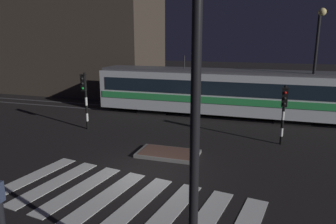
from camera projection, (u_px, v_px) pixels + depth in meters
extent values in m
plane|color=black|center=(147.00, 172.00, 13.25)|extent=(120.00, 120.00, 0.00)
cube|color=#59595E|center=(198.00, 117.00, 22.27)|extent=(80.00, 0.12, 0.03)
cube|color=#59595E|center=(202.00, 112.00, 23.60)|extent=(80.00, 0.12, 0.03)
cube|color=silver|center=(33.00, 177.00, 12.75)|extent=(1.30, 4.21, 0.02)
cube|color=silver|center=(55.00, 183.00, 12.24)|extent=(1.30, 4.21, 0.02)
cube|color=silver|center=(80.00, 189.00, 11.72)|extent=(1.30, 4.21, 0.02)
cube|color=silver|center=(107.00, 196.00, 11.21)|extent=(1.30, 4.21, 0.02)
cube|color=silver|center=(136.00, 204.00, 10.70)|extent=(1.30, 4.21, 0.02)
cube|color=silver|center=(168.00, 213.00, 10.18)|extent=(1.30, 4.21, 0.02)
cube|color=silver|center=(204.00, 222.00, 9.67)|extent=(1.30, 4.21, 0.02)
cube|color=slate|center=(168.00, 154.00, 15.09)|extent=(2.85, 1.63, 0.16)
cube|color=brown|center=(168.00, 152.00, 15.07)|extent=(2.56, 1.46, 0.02)
cylinder|color=black|center=(281.00, 140.00, 16.60)|extent=(0.14, 0.14, 0.44)
cylinder|color=white|center=(282.00, 132.00, 16.50)|extent=(0.14, 0.14, 0.44)
cylinder|color=black|center=(282.00, 124.00, 16.40)|extent=(0.14, 0.14, 0.44)
cylinder|color=white|center=(283.00, 116.00, 16.30)|extent=(0.14, 0.14, 0.44)
cylinder|color=black|center=(284.00, 107.00, 16.20)|extent=(0.14, 0.14, 0.44)
cylinder|color=white|center=(284.00, 99.00, 16.09)|extent=(0.14, 0.14, 0.44)
cylinder|color=black|center=(285.00, 90.00, 15.99)|extent=(0.14, 0.14, 0.44)
cube|color=black|center=(285.00, 98.00, 15.92)|extent=(0.28, 0.20, 0.90)
sphere|color=red|center=(285.00, 93.00, 15.76)|extent=(0.14, 0.14, 0.14)
sphere|color=black|center=(285.00, 98.00, 15.82)|extent=(0.14, 0.14, 0.14)
sphere|color=black|center=(284.00, 104.00, 15.89)|extent=(0.14, 0.14, 0.14)
cube|color=black|center=(286.00, 88.00, 15.81)|extent=(0.36, 0.24, 0.04)
cylinder|color=black|center=(88.00, 125.00, 19.38)|extent=(0.14, 0.14, 0.49)
cylinder|color=white|center=(87.00, 117.00, 19.26)|extent=(0.14, 0.14, 0.49)
cylinder|color=black|center=(87.00, 109.00, 19.15)|extent=(0.14, 0.14, 0.49)
cylinder|color=white|center=(86.00, 101.00, 19.04)|extent=(0.14, 0.14, 0.49)
cylinder|color=black|center=(86.00, 93.00, 18.93)|extent=(0.14, 0.14, 0.49)
cylinder|color=white|center=(85.00, 85.00, 18.82)|extent=(0.14, 0.14, 0.49)
cylinder|color=black|center=(85.00, 77.00, 18.71)|extent=(0.14, 0.14, 0.49)
cube|color=black|center=(83.00, 83.00, 18.63)|extent=(0.28, 0.20, 0.90)
sphere|color=black|center=(82.00, 79.00, 18.46)|extent=(0.14, 0.14, 0.14)
sphere|color=black|center=(82.00, 84.00, 18.53)|extent=(0.14, 0.14, 0.14)
sphere|color=green|center=(83.00, 88.00, 18.59)|extent=(0.14, 0.14, 0.14)
cube|color=black|center=(83.00, 75.00, 18.52)|extent=(0.36, 0.24, 0.04)
cylinder|color=black|center=(314.00, 70.00, 19.30)|extent=(0.18, 0.18, 6.95)
cylinder|color=black|center=(321.00, 11.00, 18.11)|extent=(0.10, 0.90, 0.10)
sphere|color=#F9E08C|center=(322.00, 12.00, 17.71)|extent=(0.44, 0.44, 0.44)
cylinder|color=black|center=(194.00, 155.00, 5.85)|extent=(0.18, 0.18, 6.70)
cube|color=silver|center=(220.00, 92.00, 22.15)|extent=(17.22, 2.50, 2.70)
cube|color=green|center=(217.00, 101.00, 21.05)|extent=(16.87, 0.04, 0.44)
cube|color=green|center=(223.00, 94.00, 23.40)|extent=(16.87, 0.04, 0.44)
cube|color=black|center=(217.00, 89.00, 20.87)|extent=(16.36, 0.03, 0.90)
cube|color=#4C4C51|center=(221.00, 71.00, 21.81)|extent=(16.87, 2.30, 0.20)
cylinder|color=#262628|center=(184.00, 63.00, 22.46)|extent=(0.08, 0.08, 1.00)
cube|color=black|center=(291.00, 119.00, 21.10)|extent=(2.20, 2.00, 0.35)
cube|color=black|center=(156.00, 109.00, 23.89)|extent=(2.20, 2.00, 0.35)
cylinder|color=black|center=(0.00, 215.00, 9.27)|extent=(0.24, 0.24, 0.88)
cube|color=#42382D|center=(79.00, 43.00, 32.06)|extent=(15.54, 8.00, 9.56)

